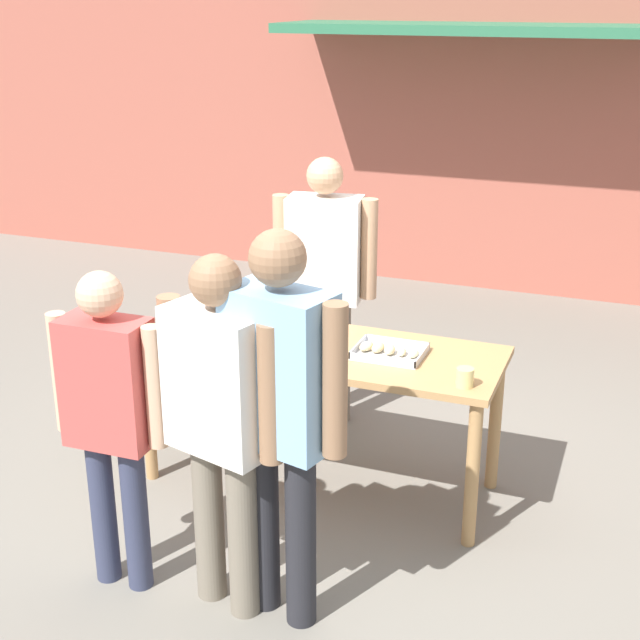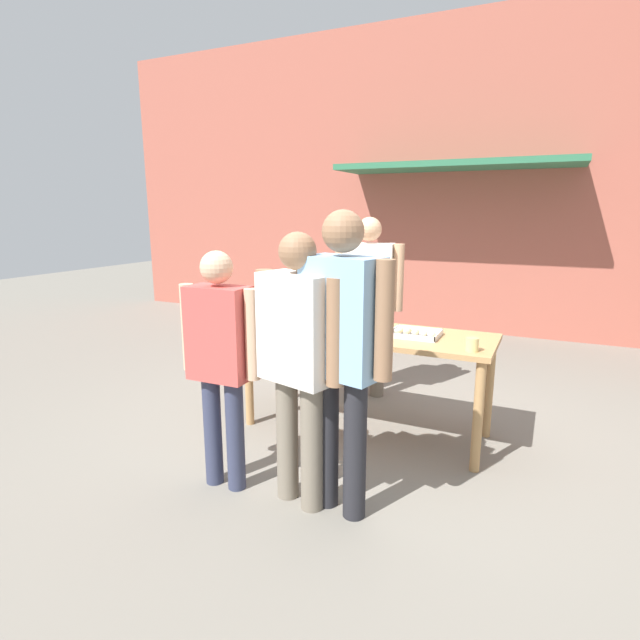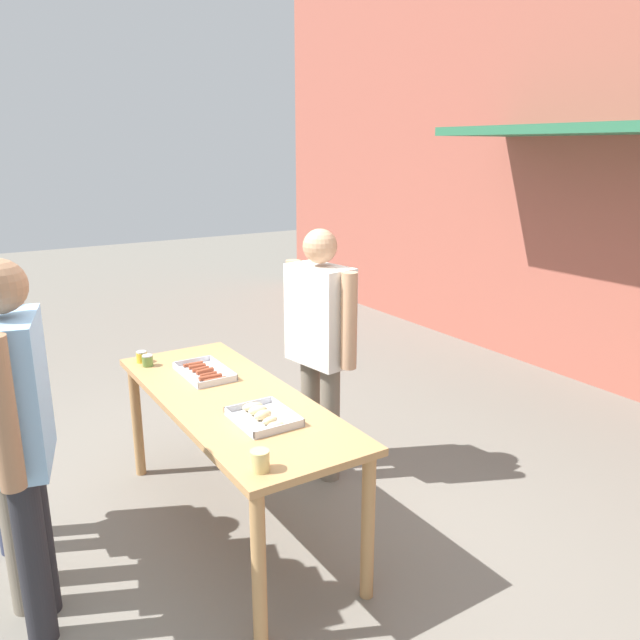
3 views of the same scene
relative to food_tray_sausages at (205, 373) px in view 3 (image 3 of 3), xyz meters
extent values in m
plane|color=slate|center=(0.42, -0.01, -0.87)|extent=(24.00, 24.00, 0.00)
cube|color=#2D704C|center=(0.42, 3.44, 1.53)|extent=(3.20, 1.00, 0.08)
cube|color=tan|center=(0.42, -0.01, -0.03)|extent=(2.01, 0.75, 0.04)
cylinder|color=tan|center=(-0.52, -0.32, -0.46)|extent=(0.07, 0.07, 0.82)
cylinder|color=tan|center=(1.36, -0.32, -0.46)|extent=(0.07, 0.07, 0.82)
cylinder|color=tan|center=(-0.52, 0.30, -0.46)|extent=(0.07, 0.07, 0.82)
cylinder|color=tan|center=(1.36, 0.30, -0.46)|extent=(0.07, 0.07, 0.82)
cube|color=silver|center=(0.00, 0.00, -0.01)|extent=(0.45, 0.27, 0.01)
cube|color=silver|center=(0.00, -0.13, 0.01)|extent=(0.45, 0.01, 0.03)
cube|color=silver|center=(0.00, 0.13, 0.01)|extent=(0.45, 0.01, 0.03)
cube|color=silver|center=(-0.22, 0.00, 0.01)|extent=(0.01, 0.27, 0.03)
cube|color=silver|center=(0.21, 0.00, 0.01)|extent=(0.01, 0.27, 0.03)
cylinder|color=brown|center=(-0.18, 0.00, 0.01)|extent=(0.03, 0.13, 0.02)
cylinder|color=brown|center=(-0.12, 0.00, 0.01)|extent=(0.03, 0.11, 0.03)
cylinder|color=brown|center=(-0.06, 0.00, 0.01)|extent=(0.03, 0.12, 0.02)
cylinder|color=brown|center=(-0.01, 0.00, 0.01)|extent=(0.04, 0.12, 0.03)
cylinder|color=brown|center=(0.05, 0.00, 0.01)|extent=(0.03, 0.11, 0.02)
cylinder|color=brown|center=(0.11, -0.01, 0.01)|extent=(0.04, 0.15, 0.03)
cylinder|color=brown|center=(0.17, 0.00, 0.01)|extent=(0.03, 0.14, 0.03)
cube|color=silver|center=(0.81, 0.00, -0.01)|extent=(0.37, 0.29, 0.01)
cube|color=silver|center=(0.81, -0.14, 0.01)|extent=(0.37, 0.01, 0.03)
cube|color=silver|center=(0.81, 0.14, 0.01)|extent=(0.37, 0.01, 0.03)
cube|color=silver|center=(0.63, 0.00, 0.01)|extent=(0.01, 0.29, 0.03)
cube|color=silver|center=(0.99, 0.00, 0.01)|extent=(0.01, 0.29, 0.03)
ellipsoid|color=beige|center=(0.68, 0.00, 0.02)|extent=(0.08, 0.12, 0.05)
ellipsoid|color=beige|center=(0.75, 0.00, 0.02)|extent=(0.07, 0.11, 0.05)
ellipsoid|color=beige|center=(0.81, 0.00, 0.02)|extent=(0.08, 0.12, 0.05)
ellipsoid|color=beige|center=(0.88, 0.00, 0.01)|extent=(0.06, 0.10, 0.04)
ellipsoid|color=beige|center=(0.95, 0.00, 0.01)|extent=(0.06, 0.10, 0.03)
cylinder|color=gold|center=(-0.45, -0.26, 0.02)|extent=(0.07, 0.07, 0.07)
cylinder|color=#B2B2B7|center=(-0.45, -0.26, 0.06)|extent=(0.07, 0.07, 0.01)
cylinder|color=#567A38|center=(-0.36, -0.26, 0.02)|extent=(0.07, 0.07, 0.07)
cylinder|color=#B2B2B7|center=(-0.36, -0.26, 0.06)|extent=(0.07, 0.07, 0.01)
cylinder|color=#DBC67A|center=(1.28, -0.26, 0.03)|extent=(0.09, 0.09, 0.10)
cylinder|color=#756B5B|center=(0.04, 0.76, -0.45)|extent=(0.14, 0.14, 0.84)
cylinder|color=#756B5B|center=(0.25, 0.80, -0.45)|extent=(0.14, 0.14, 0.84)
cube|color=silver|center=(0.14, 0.78, 0.30)|extent=(0.49, 0.32, 0.67)
sphere|color=tan|center=(0.14, 0.78, 0.77)|extent=(0.23, 0.23, 0.23)
cylinder|color=tan|center=(-0.13, 0.74, 0.32)|extent=(0.10, 0.10, 0.63)
cylinder|color=tan|center=(0.42, 0.82, 0.32)|extent=(0.10, 0.10, 0.63)
cylinder|color=#333851|center=(-0.05, -1.21, -0.49)|extent=(0.12, 0.12, 0.75)
cylinder|color=#333851|center=(-0.22, -1.22, -0.49)|extent=(0.12, 0.12, 0.75)
cylinder|color=#232328|center=(0.77, -1.18, -0.44)|extent=(0.14, 0.14, 0.87)
cylinder|color=#232328|center=(0.58, -1.13, -0.44)|extent=(0.14, 0.14, 0.87)
cube|color=#84B2DB|center=(0.68, -1.15, 0.35)|extent=(0.50, 0.35, 0.69)
cylinder|color=#936B4C|center=(0.95, -1.22, 0.36)|extent=(0.10, 0.10, 0.66)
cylinder|color=#936B4C|center=(0.40, -1.08, 0.36)|extent=(0.10, 0.10, 0.66)
cylinder|color=#756B5B|center=(0.51, -1.21, -0.46)|extent=(0.14, 0.14, 0.81)
cylinder|color=#756B5B|center=(0.31, -1.15, -0.46)|extent=(0.14, 0.14, 0.81)
cube|color=silver|center=(0.41, -1.18, 0.26)|extent=(0.51, 0.37, 0.64)
cylinder|color=#936B4C|center=(0.14, -1.10, 0.28)|extent=(0.10, 0.10, 0.61)
camera|label=1|loc=(2.05, -4.26, 1.82)|focal=50.00mm
camera|label=2|loc=(1.74, -3.71, 0.94)|focal=28.00mm
camera|label=3|loc=(3.55, -1.37, 1.39)|focal=35.00mm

